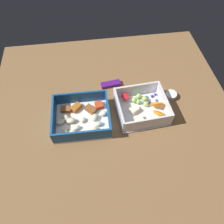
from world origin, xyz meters
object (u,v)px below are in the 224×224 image
object	(u,v)px
fruit_bowl	(143,107)
candy_bar	(111,84)
pasta_container	(82,118)
paper_cup_liner	(171,95)

from	to	relation	value
fruit_bowl	candy_bar	size ratio (longest dim) A/B	2.35
fruit_bowl	candy_bar	distance (cm)	15.25
candy_bar	fruit_bowl	bearing A→B (deg)	-54.70
candy_bar	pasta_container	bearing A→B (deg)	-129.07
fruit_bowl	pasta_container	bearing A→B (deg)	-176.53
fruit_bowl	candy_bar	bearing A→B (deg)	125.30
pasta_container	fruit_bowl	world-z (taller)	same
candy_bar	paper_cup_liner	xyz separation A→B (cm)	(19.60, -8.11, 0.27)
fruit_bowl	paper_cup_liner	xyz separation A→B (cm)	(10.81, 4.29, -0.97)
paper_cup_liner	fruit_bowl	bearing A→B (deg)	-158.34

